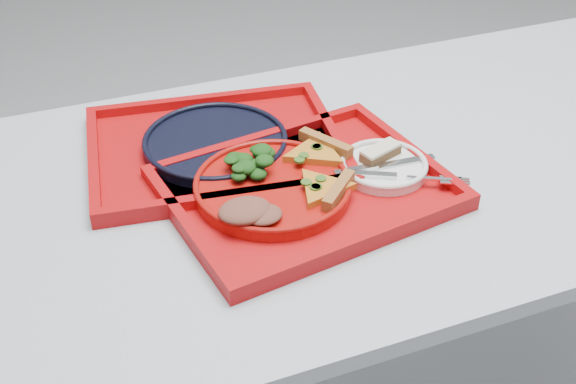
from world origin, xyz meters
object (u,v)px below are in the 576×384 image
object	(u,v)px
dinner_plate	(273,188)
navy_plate	(216,144)
tray_far	(216,151)
dessert_bar	(380,152)
tray_main	(306,192)

from	to	relation	value
dinner_plate	navy_plate	xyz separation A→B (m)	(-0.05, 0.17, -0.00)
tray_far	dessert_bar	distance (m)	0.30
tray_far	dessert_bar	world-z (taller)	dessert_bar
tray_main	dessert_bar	bearing A→B (deg)	0.10
tray_far	tray_main	bearing A→B (deg)	-52.19
tray_far	navy_plate	xyz separation A→B (m)	(0.00, 0.00, 0.01)
tray_main	tray_far	xyz separation A→B (m)	(-0.10, 0.18, 0.00)
navy_plate	tray_main	bearing A→B (deg)	-59.71
tray_main	dinner_plate	xyz separation A→B (m)	(-0.05, 0.01, 0.02)
dessert_bar	tray_far	bearing A→B (deg)	129.62
tray_main	navy_plate	xyz separation A→B (m)	(-0.10, 0.18, 0.01)
dessert_bar	tray_main	bearing A→B (deg)	169.64
tray_main	tray_far	size ratio (longest dim) A/B	1.00
tray_main	tray_far	world-z (taller)	same
navy_plate	dessert_bar	size ratio (longest dim) A/B	3.22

